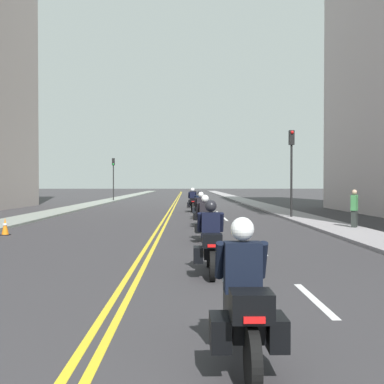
{
  "coord_description": "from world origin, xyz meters",
  "views": [
    {
      "loc": [
        1.12,
        0.14,
        1.97
      ],
      "look_at": [
        1.45,
        26.02,
        1.51
      ],
      "focal_mm": 43.68,
      "sensor_mm": 36.0,
      "label": 1
    }
  ],
  "objects_px": {
    "motorcycle_4": "(199,207)",
    "motorcycle_5": "(192,202)",
    "motorcycle_0": "(244,306)",
    "motorcycle_2": "(205,222)",
    "traffic_light_near": "(292,158)",
    "pedestrian_1": "(354,209)",
    "motorcycle_1": "(211,244)",
    "motorcycle_6": "(193,200)",
    "traffic_cone_0": "(5,227)",
    "traffic_light_far": "(113,172)",
    "motorcycle_3": "(201,213)"
  },
  "relations": [
    {
      "from": "motorcycle_3",
      "to": "motorcycle_5",
      "type": "distance_m",
      "value": 10.96
    },
    {
      "from": "motorcycle_6",
      "to": "traffic_cone_0",
      "type": "bearing_deg",
      "value": -109.16
    },
    {
      "from": "motorcycle_2",
      "to": "pedestrian_1",
      "type": "bearing_deg",
      "value": 27.72
    },
    {
      "from": "traffic_light_near",
      "to": "traffic_light_far",
      "type": "height_order",
      "value": "traffic_light_near"
    },
    {
      "from": "motorcycle_2",
      "to": "motorcycle_5",
      "type": "relative_size",
      "value": 1.03
    },
    {
      "from": "motorcycle_4",
      "to": "pedestrian_1",
      "type": "distance_m",
      "value": 9.33
    },
    {
      "from": "traffic_light_near",
      "to": "motorcycle_6",
      "type": "bearing_deg",
      "value": 113.51
    },
    {
      "from": "traffic_light_near",
      "to": "motorcycle_4",
      "type": "bearing_deg",
      "value": 174.12
    },
    {
      "from": "motorcycle_0",
      "to": "motorcycle_3",
      "type": "height_order",
      "value": "motorcycle_0"
    },
    {
      "from": "motorcycle_5",
      "to": "motorcycle_3",
      "type": "bearing_deg",
      "value": -90.18
    },
    {
      "from": "motorcycle_4",
      "to": "traffic_light_near",
      "type": "relative_size",
      "value": 0.45
    },
    {
      "from": "traffic_light_near",
      "to": "traffic_light_far",
      "type": "xyz_separation_m",
      "value": [
        -13.99,
        26.18,
        -0.11
      ]
    },
    {
      "from": "traffic_cone_0",
      "to": "pedestrian_1",
      "type": "xyz_separation_m",
      "value": [
        14.06,
        1.77,
        0.56
      ]
    },
    {
      "from": "motorcycle_5",
      "to": "traffic_light_near",
      "type": "xyz_separation_m",
      "value": [
        5.44,
        -6.44,
        2.74
      ]
    },
    {
      "from": "pedestrian_1",
      "to": "motorcycle_2",
      "type": "bearing_deg",
      "value": 155.19
    },
    {
      "from": "motorcycle_1",
      "to": "motorcycle_5",
      "type": "height_order",
      "value": "motorcycle_5"
    },
    {
      "from": "motorcycle_0",
      "to": "motorcycle_2",
      "type": "distance_m",
      "value": 10.85
    },
    {
      "from": "motorcycle_4",
      "to": "traffic_light_near",
      "type": "bearing_deg",
      "value": -2.51
    },
    {
      "from": "motorcycle_3",
      "to": "traffic_light_far",
      "type": "distance_m",
      "value": 32.04
    },
    {
      "from": "motorcycle_1",
      "to": "traffic_light_near",
      "type": "relative_size",
      "value": 0.45
    },
    {
      "from": "motorcycle_2",
      "to": "traffic_light_near",
      "type": "bearing_deg",
      "value": 59.82
    },
    {
      "from": "motorcycle_3",
      "to": "pedestrian_1",
      "type": "relative_size",
      "value": 1.27
    },
    {
      "from": "motorcycle_0",
      "to": "traffic_cone_0",
      "type": "distance_m",
      "value": 14.96
    },
    {
      "from": "traffic_cone_0",
      "to": "traffic_light_far",
      "type": "xyz_separation_m",
      "value": [
        -1.19,
        34.23,
        2.97
      ]
    },
    {
      "from": "motorcycle_0",
      "to": "motorcycle_3",
      "type": "relative_size",
      "value": 1.0
    },
    {
      "from": "motorcycle_2",
      "to": "traffic_light_near",
      "type": "xyz_separation_m",
      "value": [
        5.22,
        10.11,
        2.75
      ]
    },
    {
      "from": "motorcycle_2",
      "to": "traffic_light_far",
      "type": "distance_m",
      "value": 37.43
    },
    {
      "from": "motorcycle_1",
      "to": "pedestrian_1",
      "type": "height_order",
      "value": "pedestrian_1"
    },
    {
      "from": "motorcycle_2",
      "to": "motorcycle_3",
      "type": "bearing_deg",
      "value": 86.78
    },
    {
      "from": "motorcycle_1",
      "to": "motorcycle_3",
      "type": "relative_size",
      "value": 1.01
    },
    {
      "from": "traffic_light_near",
      "to": "traffic_light_far",
      "type": "bearing_deg",
      "value": 118.12
    },
    {
      "from": "motorcycle_0",
      "to": "motorcycle_2",
      "type": "relative_size",
      "value": 0.99
    },
    {
      "from": "motorcycle_5",
      "to": "traffic_light_far",
      "type": "height_order",
      "value": "traffic_light_far"
    },
    {
      "from": "motorcycle_3",
      "to": "traffic_cone_0",
      "type": "relative_size",
      "value": 3.32
    },
    {
      "from": "motorcycle_1",
      "to": "motorcycle_3",
      "type": "distance_m",
      "value": 11.38
    },
    {
      "from": "motorcycle_0",
      "to": "pedestrian_1",
      "type": "height_order",
      "value": "pedestrian_1"
    },
    {
      "from": "traffic_light_near",
      "to": "pedestrian_1",
      "type": "xyz_separation_m",
      "value": [
        1.26,
        -6.28,
        -2.52
      ]
    },
    {
      "from": "motorcycle_4",
      "to": "motorcycle_6",
      "type": "relative_size",
      "value": 0.99
    },
    {
      "from": "motorcycle_5",
      "to": "pedestrian_1",
      "type": "relative_size",
      "value": 1.25
    },
    {
      "from": "motorcycle_2",
      "to": "motorcycle_5",
      "type": "distance_m",
      "value": 16.55
    },
    {
      "from": "motorcycle_6",
      "to": "motorcycle_1",
      "type": "bearing_deg",
      "value": -88.93
    },
    {
      "from": "motorcycle_2",
      "to": "motorcycle_4",
      "type": "bearing_deg",
      "value": 86.6
    },
    {
      "from": "motorcycle_6",
      "to": "motorcycle_3",
      "type": "bearing_deg",
      "value": -88.44
    },
    {
      "from": "motorcycle_5",
      "to": "pedestrian_1",
      "type": "distance_m",
      "value": 14.38
    },
    {
      "from": "motorcycle_1",
      "to": "motorcycle_6",
      "type": "xyz_separation_m",
      "value": [
        0.03,
        28.1,
        0.01
      ]
    },
    {
      "from": "motorcycle_4",
      "to": "traffic_light_far",
      "type": "relative_size",
      "value": 0.46
    },
    {
      "from": "motorcycle_3",
      "to": "pedestrian_1",
      "type": "bearing_deg",
      "value": -17.33
    },
    {
      "from": "traffic_cone_0",
      "to": "pedestrian_1",
      "type": "distance_m",
      "value": 14.18
    },
    {
      "from": "motorcycle_0",
      "to": "traffic_cone_0",
      "type": "xyz_separation_m",
      "value": [
        -7.54,
        12.91,
        -0.33
      ]
    },
    {
      "from": "motorcycle_4",
      "to": "motorcycle_5",
      "type": "relative_size",
      "value": 1.03
    }
  ]
}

